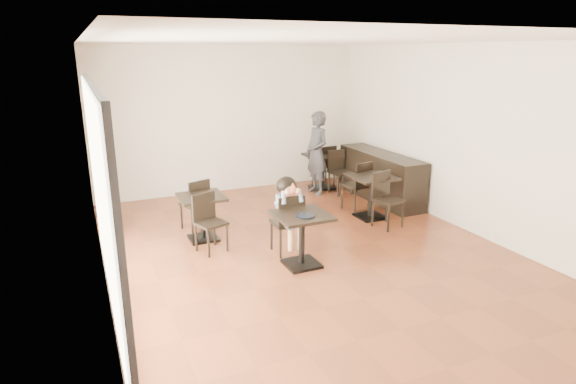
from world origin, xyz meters
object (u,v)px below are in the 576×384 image
cafe_table_mid (371,197)px  chair_back_b (341,173)px  cafe_table_left (202,218)px  child_table (302,240)px  child_chair (287,223)px  chair_mid_b (388,201)px  child (287,215)px  cafe_table_back (322,171)px  chair_left_b (211,224)px  chair_back_a (324,165)px  adult_patron (317,153)px  chair_mid_a (356,185)px  chair_left_a (195,204)px

cafe_table_mid → chair_back_b: chair_back_b is taller
cafe_table_left → child_table: bearing=-56.2°
child_chair → chair_mid_b: size_ratio=0.98×
chair_mid_b → child: bearing=174.9°
chair_mid_b → cafe_table_left: bearing=153.5°
child_table → cafe_table_left: child_table is taller
child → chair_mid_b: child is taller
cafe_table_mid → cafe_table_back: 2.19m
child_chair → chair_left_b: 1.19m
chair_back_a → cafe_table_back: bearing=53.1°
adult_patron → child_table: bearing=-34.4°
child → adult_patron: (1.92, 2.74, 0.30)m
child_chair → chair_back_a: (2.39, 3.29, -0.01)m
child_chair → chair_mid_b: 2.14m
chair_mid_a → chair_left_a: 3.20m
chair_mid_a → chair_mid_b: size_ratio=1.00×
child_chair → child: child is taller
child_table → child_chair: bearing=90.0°
adult_patron → chair_left_b: 3.76m
cafe_table_left → child: bearing=-44.5°
cafe_table_back → adult_patron: bearing=-136.0°
child_table → chair_left_b: bearing=135.5°
adult_patron → cafe_table_back: adult_patron is taller
child_chair → chair_mid_a: 2.54m
chair_mid_b → child_table: bearing=-171.2°
child → adult_patron: adult_patron is taller
child_table → chair_left_a: 2.41m
cafe_table_back → chair_left_a: bearing=-156.6°
chair_left_a → chair_back_b: (3.47, 0.88, 0.02)m
child_table → child: (0.00, 0.55, 0.21)m
chair_left_a → chair_back_a: size_ratio=0.96×
child_chair → adult_patron: adult_patron is taller
chair_back_b → cafe_table_mid: bearing=-103.6°
cafe_table_mid → chair_mid_b: (0.00, -0.55, 0.08)m
chair_back_b → cafe_table_left: bearing=-161.7°
child_chair → child: 0.12m
child_table → chair_back_b: chair_back_b is taller
chair_back_a → chair_left_a: bearing=21.7°
cafe_table_left → chair_mid_a: (3.19, 0.34, 0.11)m
child_chair → chair_back_b: bearing=-133.9°
child_chair → adult_patron: 3.37m
adult_patron → cafe_table_back: (0.31, 0.30, -0.51)m
adult_patron → chair_left_b: bearing=-57.4°
chair_left_a → adult_patron: bearing=-178.3°
child_chair → chair_mid_a: (2.12, 1.40, 0.01)m
child_table → chair_left_b: 1.51m
cafe_table_mid → chair_left_b: 3.21m
chair_mid_a → chair_mid_b: bearing=76.8°
cafe_table_mid → cafe_table_back: size_ratio=1.04×
child_chair → cafe_table_mid: (2.12, 0.85, -0.07)m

